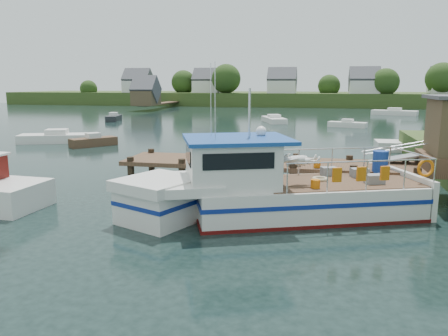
% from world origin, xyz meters
% --- Properties ---
extents(ground_plane, '(160.00, 160.00, 0.00)m').
position_xyz_m(ground_plane, '(0.00, 0.00, 0.00)').
color(ground_plane, black).
extents(far_shore, '(140.00, 42.55, 9.22)m').
position_xyz_m(far_shore, '(0.01, 82.37, 2.10)').
color(far_shore, '#364B1E').
rests_on(far_shore, ground).
extents(dock, '(16.60, 3.00, 4.78)m').
position_xyz_m(dock, '(6.51, 0.01, 2.24)').
color(dock, '#503726').
rests_on(dock, ground).
extents(lobster_boat, '(11.51, 6.85, 5.70)m').
position_xyz_m(lobster_boat, '(1.30, -4.05, 1.03)').
color(lobster_boat, silver).
rests_on(lobster_boat, ground).
extents(moored_rowboat, '(3.24, 3.65, 1.07)m').
position_xyz_m(moored_rowboat, '(-14.63, 11.89, 0.40)').
color(moored_rowboat, '#503726').
rests_on(moored_rowboat, ground).
extents(moored_far, '(7.21, 4.48, 1.16)m').
position_xyz_m(moored_far, '(14.80, 54.01, 0.43)').
color(moored_far, silver).
rests_on(moored_far, ground).
extents(moored_a, '(6.51, 4.13, 1.14)m').
position_xyz_m(moored_a, '(-18.71, 13.20, 0.42)').
color(moored_a, silver).
rests_on(moored_a, ground).
extents(moored_b, '(4.51, 2.64, 0.94)m').
position_xyz_m(moored_b, '(6.29, 32.13, 0.35)').
color(moored_b, silver).
rests_on(moored_b, ground).
extents(moored_c, '(7.09, 2.52, 1.11)m').
position_xyz_m(moored_c, '(10.83, 14.51, 0.41)').
color(moored_c, silver).
rests_on(moored_c, ground).
extents(moored_d, '(3.94, 6.36, 1.02)m').
position_xyz_m(moored_d, '(-2.62, 36.66, 0.38)').
color(moored_d, silver).
rests_on(moored_d, ground).
extents(moored_e, '(2.39, 4.37, 1.15)m').
position_xyz_m(moored_e, '(-23.89, 34.39, 0.43)').
color(moored_e, black).
rests_on(moored_e, ground).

